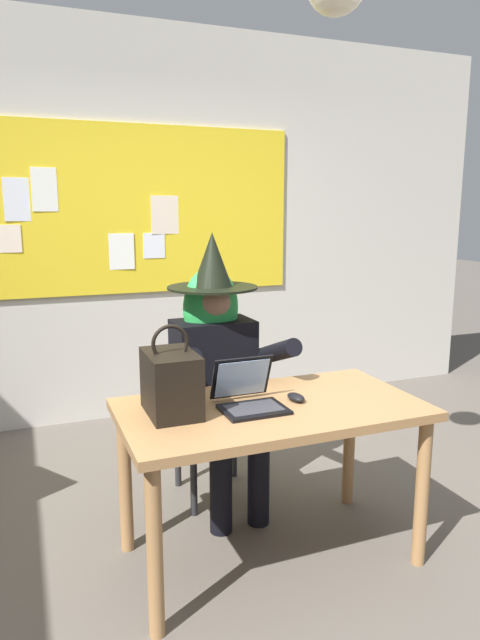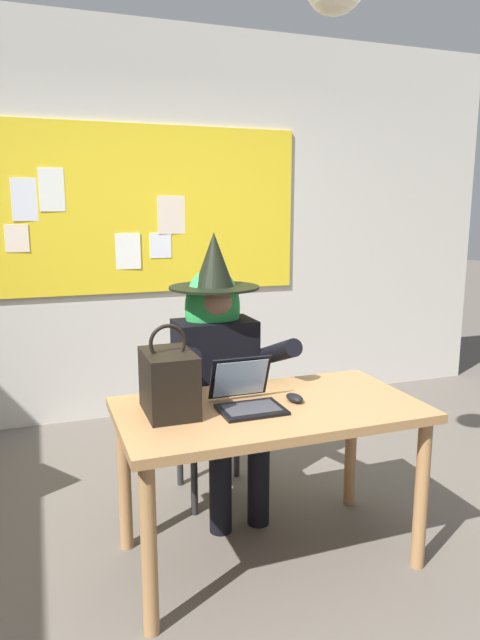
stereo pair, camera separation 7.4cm
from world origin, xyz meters
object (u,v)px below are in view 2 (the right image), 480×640
desk_main (269,426)px  handbag (169,382)px  chair_at_desk (212,401)px  computer_mouse (295,398)px  person_costumed (218,356)px  laptop (247,397)px

desk_main → handbag: bearing=172.1°
desk_main → chair_at_desk: bearing=93.6°
computer_mouse → handbag: (-0.55, 0.05, 0.12)m
person_costumed → computer_mouse: bearing=15.1°
desk_main → computer_mouse: size_ratio=12.62×
chair_at_desk → person_costumed: size_ratio=0.63×
desk_main → chair_at_desk: size_ratio=1.44×
computer_mouse → chair_at_desk: bearing=95.6°
chair_at_desk → laptop: laptop is taller
chair_at_desk → computer_mouse: (0.17, -0.70, 0.23)m
desk_main → person_costumed: size_ratio=0.91×
laptop → handbag: size_ratio=0.75×
handbag → desk_main: bearing=-7.9°
chair_at_desk → handbag: handbag is taller
desk_main → computer_mouse: 0.17m
desk_main → chair_at_desk: chair_at_desk is taller
desk_main → handbag: handbag is taller
desk_main → laptop: 0.18m
chair_at_desk → laptop: 0.75m
laptop → handbag: handbag is taller
person_costumed → laptop: size_ratio=5.06×
chair_at_desk → person_costumed: person_costumed is taller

